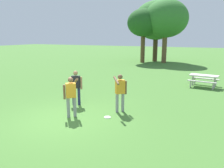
% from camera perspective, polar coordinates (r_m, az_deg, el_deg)
% --- Properties ---
extents(ground_plane, '(120.00, 120.00, 0.00)m').
position_cam_1_polar(ground_plane, '(9.00, -12.12, -8.81)').
color(ground_plane, '#447530').
extents(person_thrower, '(0.47, 0.84, 1.64)m').
position_cam_1_polar(person_thrower, '(9.29, 2.13, -1.64)').
color(person_thrower, gray).
rests_on(person_thrower, ground).
extents(person_catcher, '(0.47, 0.84, 1.64)m').
position_cam_1_polar(person_catcher, '(8.86, -10.61, -2.54)').
color(person_catcher, gray).
rests_on(person_catcher, ground).
extents(person_bystander, '(0.57, 0.35, 1.64)m').
position_cam_1_polar(person_bystander, '(10.40, -9.36, -0.38)').
color(person_bystander, '#1E234C').
rests_on(person_bystander, ground).
extents(frisbee, '(0.27, 0.27, 0.03)m').
position_cam_1_polar(frisbee, '(8.92, -1.20, -8.63)').
color(frisbee, white).
rests_on(frisbee, ground).
extents(picnic_table_near, '(1.87, 1.63, 0.77)m').
position_cam_1_polar(picnic_table_near, '(15.22, 22.74, 1.40)').
color(picnic_table_near, beige).
rests_on(picnic_table_near, ground).
extents(tree_tall_left, '(3.84, 3.84, 6.38)m').
position_cam_1_polar(tree_tall_left, '(27.23, 8.18, 15.40)').
color(tree_tall_left, brown).
rests_on(tree_tall_left, ground).
extents(tree_broad_center, '(5.60, 5.60, 7.47)m').
position_cam_1_polar(tree_broad_center, '(28.92, 11.46, 15.86)').
color(tree_broad_center, '#4C3823').
rests_on(tree_broad_center, ground).
extents(tree_far_right, '(5.17, 5.17, 7.38)m').
position_cam_1_polar(tree_far_right, '(27.50, 13.81, 16.12)').
color(tree_far_right, brown).
rests_on(tree_far_right, ground).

